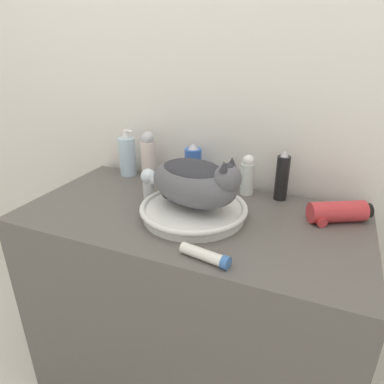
{
  "coord_description": "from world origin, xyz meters",
  "views": [
    {
      "loc": [
        0.4,
        -0.65,
        1.33
      ],
      "look_at": [
        0.02,
        0.26,
        0.9
      ],
      "focal_mm": 32.0,
      "sensor_mm": 36.0,
      "label": 1
    }
  ],
  "objects_px": {
    "deodorant_stick": "(247,175)",
    "cream_tube": "(205,255)",
    "spray_bottle_trigger": "(193,166)",
    "faucet": "(151,181)",
    "soap_pump_bottle": "(128,156)",
    "hairspray_can_black": "(282,177)",
    "hair_dryer": "(337,212)",
    "cat": "(196,181)",
    "lotion_bottle_white": "(149,155)"
  },
  "relations": [
    {
      "from": "spray_bottle_trigger",
      "to": "lotion_bottle_white",
      "type": "height_order",
      "value": "lotion_bottle_white"
    },
    {
      "from": "spray_bottle_trigger",
      "to": "hair_dryer",
      "type": "bearing_deg",
      "value": -10.84
    },
    {
      "from": "soap_pump_bottle",
      "to": "cream_tube",
      "type": "distance_m",
      "value": 0.71
    },
    {
      "from": "hairspray_can_black",
      "to": "lotion_bottle_white",
      "type": "bearing_deg",
      "value": -180.0
    },
    {
      "from": "faucet",
      "to": "lotion_bottle_white",
      "type": "bearing_deg",
      "value": 140.24
    },
    {
      "from": "cat",
      "to": "faucet",
      "type": "height_order",
      "value": "cat"
    },
    {
      "from": "soap_pump_bottle",
      "to": "hairspray_can_black",
      "type": "height_order",
      "value": "soap_pump_bottle"
    },
    {
      "from": "soap_pump_bottle",
      "to": "hairspray_can_black",
      "type": "relative_size",
      "value": 1.07
    },
    {
      "from": "cream_tube",
      "to": "hair_dryer",
      "type": "relative_size",
      "value": 0.72
    },
    {
      "from": "hairspray_can_black",
      "to": "cat",
      "type": "bearing_deg",
      "value": -132.59
    },
    {
      "from": "cream_tube",
      "to": "spray_bottle_trigger",
      "type": "bearing_deg",
      "value": 116.36
    },
    {
      "from": "hairspray_can_black",
      "to": "spray_bottle_trigger",
      "type": "relative_size",
      "value": 1.07
    },
    {
      "from": "lotion_bottle_white",
      "to": "hair_dryer",
      "type": "distance_m",
      "value": 0.75
    },
    {
      "from": "hairspray_can_black",
      "to": "hair_dryer",
      "type": "height_order",
      "value": "hairspray_can_black"
    },
    {
      "from": "soap_pump_bottle",
      "to": "hair_dryer",
      "type": "xyz_separation_m",
      "value": [
        0.84,
        -0.1,
        -0.05
      ]
    },
    {
      "from": "deodorant_stick",
      "to": "spray_bottle_trigger",
      "type": "distance_m",
      "value": 0.22
    },
    {
      "from": "hairspray_can_black",
      "to": "cream_tube",
      "type": "xyz_separation_m",
      "value": [
        -0.11,
        -0.47,
        -0.07
      ]
    },
    {
      "from": "deodorant_stick",
      "to": "spray_bottle_trigger",
      "type": "height_order",
      "value": "spray_bottle_trigger"
    },
    {
      "from": "cat",
      "to": "lotion_bottle_white",
      "type": "distance_m",
      "value": 0.4
    },
    {
      "from": "cat",
      "to": "soap_pump_bottle",
      "type": "height_order",
      "value": "cat"
    },
    {
      "from": "cat",
      "to": "spray_bottle_trigger",
      "type": "xyz_separation_m",
      "value": [
        -0.11,
        0.25,
        -0.05
      ]
    },
    {
      "from": "hair_dryer",
      "to": "cream_tube",
      "type": "bearing_deg",
      "value": -158.08
    },
    {
      "from": "faucet",
      "to": "lotion_bottle_white",
      "type": "relative_size",
      "value": 0.76
    },
    {
      "from": "soap_pump_bottle",
      "to": "lotion_bottle_white",
      "type": "distance_m",
      "value": 0.1
    },
    {
      "from": "lotion_bottle_white",
      "to": "soap_pump_bottle",
      "type": "bearing_deg",
      "value": 180.0
    },
    {
      "from": "cream_tube",
      "to": "deodorant_stick",
      "type": "bearing_deg",
      "value": 91.55
    },
    {
      "from": "spray_bottle_trigger",
      "to": "cat",
      "type": "bearing_deg",
      "value": -65.44
    },
    {
      "from": "faucet",
      "to": "soap_pump_bottle",
      "type": "bearing_deg",
      "value": 158.23
    },
    {
      "from": "cream_tube",
      "to": "hair_dryer",
      "type": "height_order",
      "value": "hair_dryer"
    },
    {
      "from": "cat",
      "to": "lotion_bottle_white",
      "type": "bearing_deg",
      "value": 153.44
    },
    {
      "from": "faucet",
      "to": "deodorant_stick",
      "type": "distance_m",
      "value": 0.36
    },
    {
      "from": "soap_pump_bottle",
      "to": "hairspray_can_black",
      "type": "xyz_separation_m",
      "value": [
        0.65,
        0.0,
        0.0
      ]
    },
    {
      "from": "cat",
      "to": "deodorant_stick",
      "type": "height_order",
      "value": "cat"
    },
    {
      "from": "hair_dryer",
      "to": "deodorant_stick",
      "type": "bearing_deg",
      "value": 134.19
    },
    {
      "from": "lotion_bottle_white",
      "to": "cream_tube",
      "type": "bearing_deg",
      "value": -47.31
    },
    {
      "from": "lotion_bottle_white",
      "to": "cat",
      "type": "bearing_deg",
      "value": -38.59
    },
    {
      "from": "faucet",
      "to": "hair_dryer",
      "type": "distance_m",
      "value": 0.63
    },
    {
      "from": "spray_bottle_trigger",
      "to": "deodorant_stick",
      "type": "bearing_deg",
      "value": 0.0
    },
    {
      "from": "soap_pump_bottle",
      "to": "lotion_bottle_white",
      "type": "height_order",
      "value": "same"
    },
    {
      "from": "deodorant_stick",
      "to": "lotion_bottle_white",
      "type": "height_order",
      "value": "lotion_bottle_white"
    },
    {
      "from": "faucet",
      "to": "hairspray_can_black",
      "type": "height_order",
      "value": "hairspray_can_black"
    },
    {
      "from": "deodorant_stick",
      "to": "cream_tube",
      "type": "relative_size",
      "value": 1.06
    },
    {
      "from": "spray_bottle_trigger",
      "to": "hair_dryer",
      "type": "xyz_separation_m",
      "value": [
        0.54,
        -0.1,
        -0.05
      ]
    },
    {
      "from": "deodorant_stick",
      "to": "faucet",
      "type": "bearing_deg",
      "value": -148.93
    },
    {
      "from": "faucet",
      "to": "spray_bottle_trigger",
      "type": "relative_size",
      "value": 0.87
    },
    {
      "from": "spray_bottle_trigger",
      "to": "hair_dryer",
      "type": "height_order",
      "value": "spray_bottle_trigger"
    },
    {
      "from": "cat",
      "to": "deodorant_stick",
      "type": "xyz_separation_m",
      "value": [
        0.1,
        0.25,
        -0.05
      ]
    },
    {
      "from": "deodorant_stick",
      "to": "cream_tube",
      "type": "height_order",
      "value": "deodorant_stick"
    },
    {
      "from": "faucet",
      "to": "spray_bottle_trigger",
      "type": "bearing_deg",
      "value": 83.56
    },
    {
      "from": "cat",
      "to": "lotion_bottle_white",
      "type": "xyz_separation_m",
      "value": [
        -0.31,
        0.25,
        -0.03
      ]
    }
  ]
}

